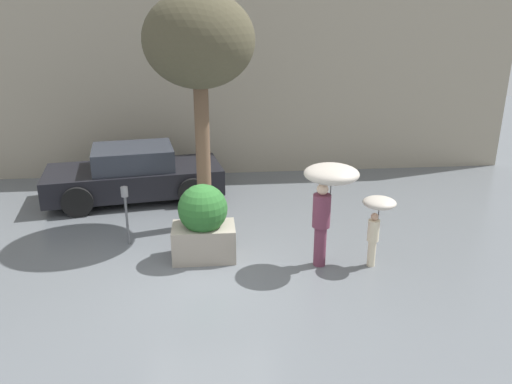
{
  "coord_description": "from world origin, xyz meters",
  "views": [
    {
      "loc": [
        0.09,
        -7.9,
        4.43
      ],
      "look_at": [
        1.0,
        1.6,
        1.05
      ],
      "focal_mm": 35.0,
      "sensor_mm": 36.0,
      "label": 1
    }
  ],
  "objects_px": {
    "street_tree": "(199,44)",
    "parking_meter": "(125,203)",
    "parked_car_near": "(134,175)",
    "planter_box": "(203,223)",
    "person_child": "(377,214)",
    "person_adult": "(329,187)"
  },
  "relations": [
    {
      "from": "street_tree",
      "to": "parked_car_near",
      "type": "bearing_deg",
      "value": 132.41
    },
    {
      "from": "planter_box",
      "to": "street_tree",
      "type": "xyz_separation_m",
      "value": [
        0.02,
        1.59,
        3.17
      ]
    },
    {
      "from": "street_tree",
      "to": "parking_meter",
      "type": "xyz_separation_m",
      "value": [
        -1.57,
        -0.81,
        -3.02
      ]
    },
    {
      "from": "planter_box",
      "to": "person_child",
      "type": "bearing_deg",
      "value": -10.62
    },
    {
      "from": "parked_car_near",
      "to": "street_tree",
      "type": "distance_m",
      "value": 4.2
    },
    {
      "from": "person_adult",
      "to": "street_tree",
      "type": "xyz_separation_m",
      "value": [
        -2.24,
        2.1,
        2.36
      ]
    },
    {
      "from": "street_tree",
      "to": "parking_meter",
      "type": "relative_size",
      "value": 4.0
    },
    {
      "from": "person_child",
      "to": "planter_box",
      "type": "bearing_deg",
      "value": 140.72
    },
    {
      "from": "person_adult",
      "to": "parked_car_near",
      "type": "bearing_deg",
      "value": 135.73
    },
    {
      "from": "parking_meter",
      "to": "person_adult",
      "type": "bearing_deg",
      "value": -18.7
    },
    {
      "from": "person_child",
      "to": "street_tree",
      "type": "relative_size",
      "value": 0.27
    },
    {
      "from": "parked_car_near",
      "to": "parking_meter",
      "type": "distance_m",
      "value": 2.77
    },
    {
      "from": "planter_box",
      "to": "parking_meter",
      "type": "bearing_deg",
      "value": 153.15
    },
    {
      "from": "person_adult",
      "to": "parked_car_near",
      "type": "relative_size",
      "value": 0.43
    },
    {
      "from": "planter_box",
      "to": "person_child",
      "type": "relative_size",
      "value": 1.11
    },
    {
      "from": "parked_car_near",
      "to": "street_tree",
      "type": "xyz_separation_m",
      "value": [
        1.78,
        -1.94,
        3.27
      ]
    },
    {
      "from": "person_child",
      "to": "parking_meter",
      "type": "xyz_separation_m",
      "value": [
        -4.72,
        1.38,
        -0.14
      ]
    },
    {
      "from": "parked_car_near",
      "to": "street_tree",
      "type": "bearing_deg",
      "value": -146.54
    },
    {
      "from": "parked_car_near",
      "to": "person_child",
      "type": "bearing_deg",
      "value": -138.97
    },
    {
      "from": "planter_box",
      "to": "person_adult",
      "type": "xyz_separation_m",
      "value": [
        2.26,
        -0.5,
        0.82
      ]
    },
    {
      "from": "person_adult",
      "to": "person_child",
      "type": "relative_size",
      "value": 1.46
    },
    {
      "from": "planter_box",
      "to": "person_child",
      "type": "height_order",
      "value": "planter_box"
    }
  ]
}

